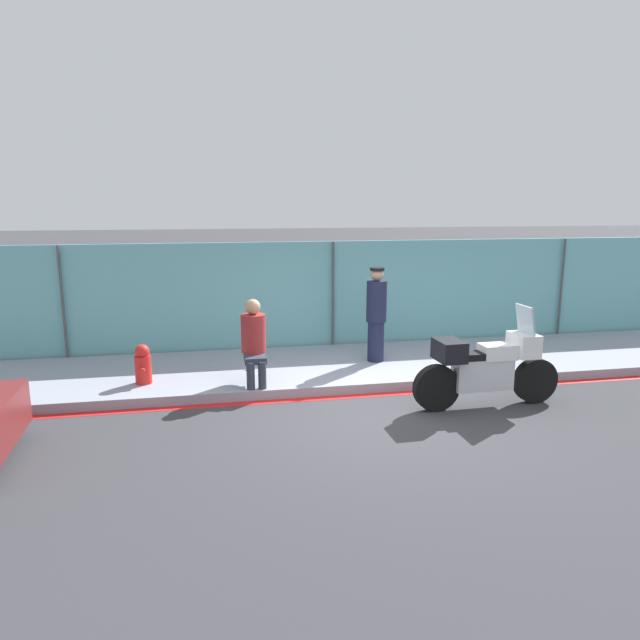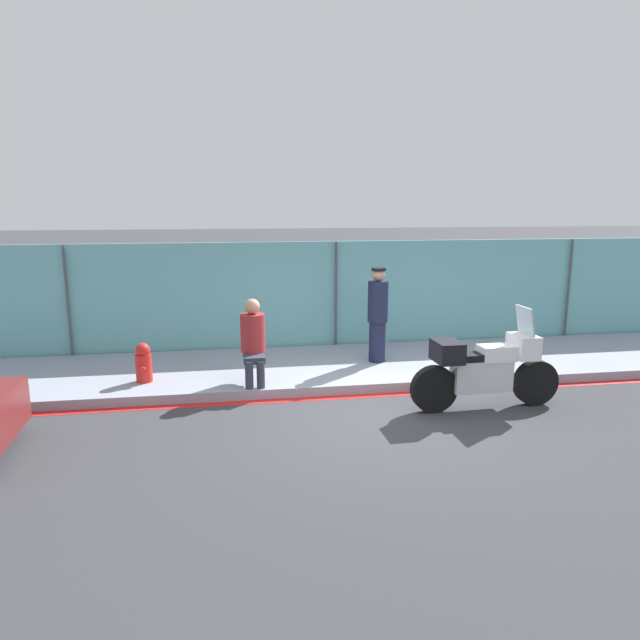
{
  "view_description": "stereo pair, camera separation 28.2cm",
  "coord_description": "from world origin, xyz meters",
  "px_view_note": "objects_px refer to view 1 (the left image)",
  "views": [
    {
      "loc": [
        -2.41,
        -7.4,
        2.97
      ],
      "look_at": [
        -0.63,
        1.67,
        1.06
      ],
      "focal_mm": 32.0,
      "sensor_mm": 36.0,
      "label": 1
    },
    {
      "loc": [
        -2.13,
        -7.45,
        2.97
      ],
      "look_at": [
        -0.63,
        1.67,
        1.06
      ],
      "focal_mm": 32.0,
      "sensor_mm": 36.0,
      "label": 2
    }
  ],
  "objects_px": {
    "motorcycle": "(486,367)",
    "officer_standing": "(376,314)",
    "fire_hydrant": "(143,364)",
    "person_seated_on_curb": "(254,337)"
  },
  "relations": [
    {
      "from": "officer_standing",
      "to": "fire_hydrant",
      "type": "relative_size",
      "value": 2.68
    },
    {
      "from": "officer_standing",
      "to": "fire_hydrant",
      "type": "xyz_separation_m",
      "value": [
        -3.99,
        -0.56,
        -0.56
      ]
    },
    {
      "from": "person_seated_on_curb",
      "to": "fire_hydrant",
      "type": "height_order",
      "value": "person_seated_on_curb"
    },
    {
      "from": "motorcycle",
      "to": "fire_hydrant",
      "type": "relative_size",
      "value": 3.62
    },
    {
      "from": "person_seated_on_curb",
      "to": "fire_hydrant",
      "type": "xyz_separation_m",
      "value": [
        -1.73,
        0.27,
        -0.43
      ]
    },
    {
      "from": "officer_standing",
      "to": "fire_hydrant",
      "type": "bearing_deg",
      "value": -172.05
    },
    {
      "from": "motorcycle",
      "to": "fire_hydrant",
      "type": "bearing_deg",
      "value": 160.39
    },
    {
      "from": "motorcycle",
      "to": "officer_standing",
      "type": "height_order",
      "value": "officer_standing"
    },
    {
      "from": "motorcycle",
      "to": "officer_standing",
      "type": "relative_size",
      "value": 1.35
    },
    {
      "from": "fire_hydrant",
      "to": "officer_standing",
      "type": "bearing_deg",
      "value": 7.95
    }
  ]
}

